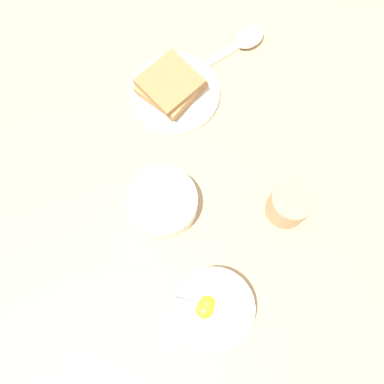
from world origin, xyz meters
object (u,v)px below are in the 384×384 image
(toast_plate, at_px, (174,94))
(congee_bowl, at_px, (162,202))
(toast_sandwich, at_px, (171,85))
(soup_spoon, at_px, (245,40))
(egg_bowl, at_px, (213,309))
(drinking_cup, at_px, (289,204))

(toast_plate, height_order, congee_bowl, congee_bowl)
(toast_sandwich, xyz_separation_m, soup_spoon, (0.20, 0.01, -0.03))
(toast_sandwich, relative_size, congee_bowl, 1.02)
(egg_bowl, bearing_deg, toast_sandwich, 64.13)
(toast_sandwich, bearing_deg, soup_spoon, 2.07)
(soup_spoon, xyz_separation_m, drinking_cup, (-0.17, -0.35, 0.03))
(soup_spoon, relative_size, drinking_cup, 1.84)
(drinking_cup, bearing_deg, toast_plate, 95.20)
(congee_bowl, bearing_deg, egg_bowl, -100.46)
(egg_bowl, bearing_deg, drinking_cup, 16.37)
(toast_plate, distance_m, toast_sandwich, 0.03)
(egg_bowl, relative_size, toast_plate, 0.76)
(toast_plate, xyz_separation_m, drinking_cup, (0.03, -0.34, 0.04))
(toast_sandwich, relative_size, soup_spoon, 0.89)
(soup_spoon, bearing_deg, toast_sandwich, -177.93)
(soup_spoon, height_order, drinking_cup, drinking_cup)
(egg_bowl, relative_size, toast_sandwich, 1.05)
(egg_bowl, relative_size, congee_bowl, 1.07)
(egg_bowl, bearing_deg, toast_plate, 63.61)
(toast_sandwich, xyz_separation_m, drinking_cup, (0.03, -0.34, 0.01))
(egg_bowl, height_order, drinking_cup, drinking_cup)
(toast_plate, relative_size, congee_bowl, 1.40)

